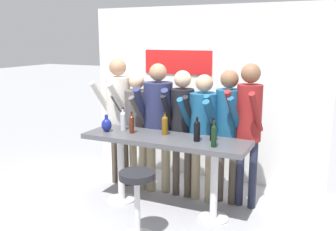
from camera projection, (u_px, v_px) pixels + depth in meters
ground_plane at (165, 209)px, 4.72m from camera, size 40.00×40.00×0.00m
back_wall at (203, 93)px, 5.65m from camera, size 3.65×0.12×2.58m
tasting_table at (165, 149)px, 4.56m from camera, size 2.05×0.61×0.94m
bar_stool at (137, 195)px, 3.91m from camera, size 0.39×0.39×0.76m
person_far_left at (118, 107)px, 5.31m from camera, size 0.48×0.61×1.84m
person_left at (137, 118)px, 5.23m from camera, size 0.47×0.57×1.64m
person_center_left at (158, 114)px, 5.04m from camera, size 0.52×0.62×1.79m
person_center at (182, 119)px, 4.90m from camera, size 0.38×0.52×1.71m
person_center_right at (203, 125)px, 4.77m from camera, size 0.47×0.57×1.67m
person_right at (228, 121)px, 4.69m from camera, size 0.42×0.55×1.73m
person_far_right at (249, 118)px, 4.56m from camera, size 0.42×0.56×1.82m
wine_bottle_0 at (123, 120)px, 4.85m from camera, size 0.07×0.07×0.30m
wine_bottle_1 at (165, 124)px, 4.62m from camera, size 0.08×0.08×0.28m
wine_bottle_2 at (197, 130)px, 4.32m from camera, size 0.08×0.08×0.29m
wine_bottle_3 at (214, 135)px, 4.09m from camera, size 0.06×0.06×0.30m
wine_bottle_4 at (213, 130)px, 4.35m from camera, size 0.07×0.07×0.28m
wine_bottle_5 at (132, 123)px, 4.69m from camera, size 0.06×0.06×0.28m
decorative_vase at (107, 125)px, 4.78m from camera, size 0.13×0.13×0.22m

